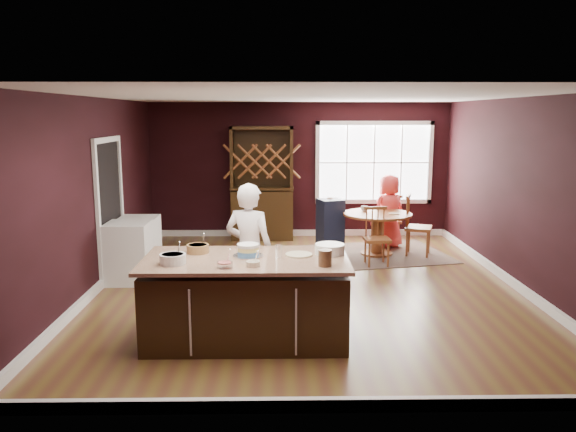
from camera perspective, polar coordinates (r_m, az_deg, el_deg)
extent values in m
plane|color=brown|center=(8.20, 2.04, -7.17)|extent=(7.00, 7.00, 0.00)
plane|color=white|center=(7.83, 2.17, 12.04)|extent=(7.00, 7.00, 0.00)
plane|color=black|center=(11.37, 1.18, 4.69)|extent=(6.00, 0.00, 6.00)
plane|color=black|center=(4.47, 4.45, -4.13)|extent=(6.00, 0.00, 6.00)
plane|color=black|center=(8.30, -19.07, 2.04)|extent=(0.00, 7.00, 7.00)
plane|color=black|center=(8.60, 22.51, 2.08)|extent=(0.00, 7.00, 7.00)
cube|color=#301F0B|center=(6.28, -4.26, -8.77)|extent=(2.16, 1.09, 0.83)
cube|color=tan|center=(6.14, -4.32, -4.48)|extent=(2.24, 1.17, 0.04)
cylinder|color=brown|center=(10.14, 8.96, -3.77)|extent=(0.56, 0.56, 0.04)
cylinder|color=brown|center=(10.06, 9.01, -1.91)|extent=(0.20, 0.20, 0.67)
cylinder|color=brown|center=(9.99, 9.07, 0.19)|extent=(1.20, 1.20, 0.04)
imported|color=white|center=(6.85, -3.96, -3.52)|extent=(0.70, 0.57, 1.66)
cylinder|color=white|center=(6.00, -11.63, -4.29)|extent=(0.28, 0.28, 0.11)
cylinder|color=olive|center=(6.42, -9.15, -3.29)|extent=(0.25, 0.25, 0.09)
cylinder|color=silver|center=(5.77, -6.45, -4.96)|extent=(0.17, 0.17, 0.06)
cylinder|color=beige|center=(5.80, -3.57, -4.86)|extent=(0.14, 0.14, 0.05)
cylinder|color=silver|center=(6.11, -0.94, -3.62)|extent=(0.07, 0.07, 0.15)
cylinder|color=#FFF6AF|center=(6.23, 1.10, -3.95)|extent=(0.30, 0.30, 0.02)
cylinder|color=white|center=(6.30, 4.27, -3.36)|extent=(0.33, 0.33, 0.11)
cylinder|color=#4E3020|center=(5.80, 3.78, -4.27)|extent=(0.14, 0.14, 0.17)
cube|color=brown|center=(10.14, 8.95, -3.84)|extent=(2.72, 2.30, 0.01)
imported|color=#F6403F|center=(10.57, 10.21, 0.46)|extent=(0.79, 0.67, 1.37)
cylinder|color=beige|center=(9.94, 10.72, 0.25)|extent=(0.19, 0.19, 0.01)
imported|color=silver|center=(10.12, 7.76, 0.75)|extent=(0.14, 0.14, 0.10)
cube|color=#432114|center=(11.12, -2.65, 3.34)|extent=(1.22, 0.51, 2.23)
cube|color=white|center=(8.63, -15.87, -3.59)|extent=(0.62, 0.60, 0.90)
cube|color=white|center=(9.24, -14.85, -2.75)|extent=(0.59, 0.57, 0.86)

